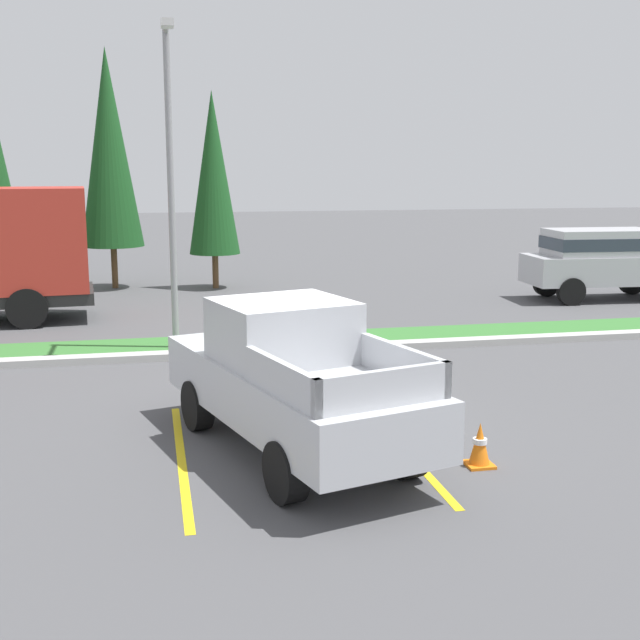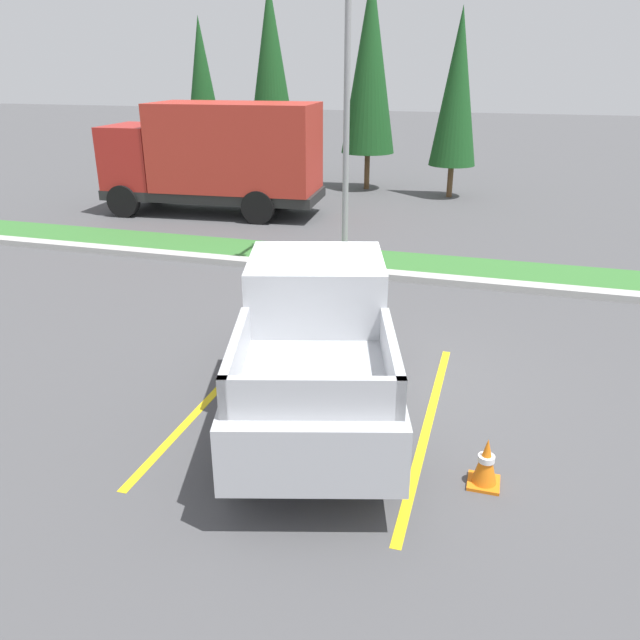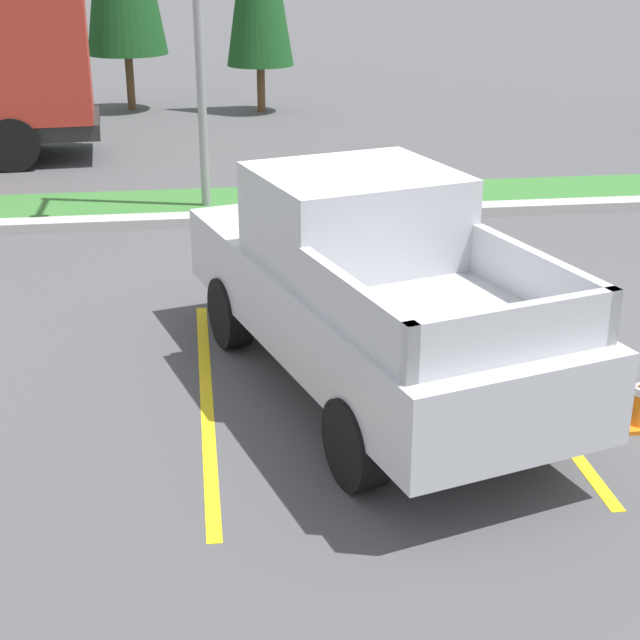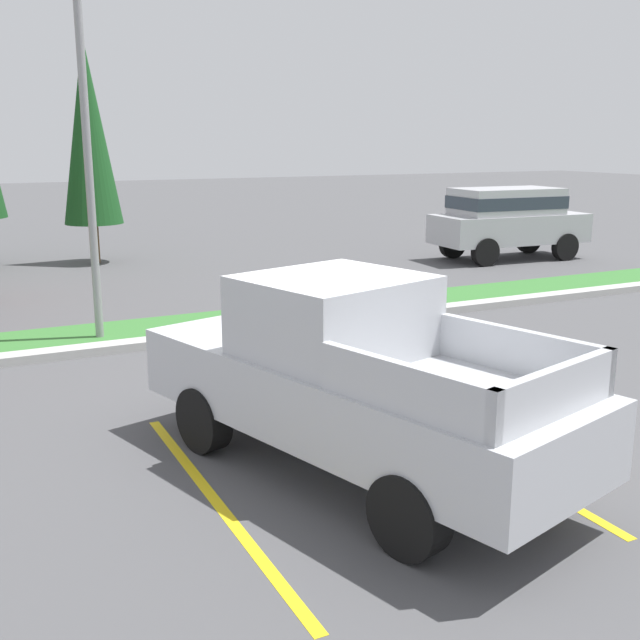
# 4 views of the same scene
# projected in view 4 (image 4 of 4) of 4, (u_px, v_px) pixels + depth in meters

# --- Properties ---
(ground_plane) EXTENTS (120.00, 120.00, 0.00)m
(ground_plane) POSITION_uv_depth(u_px,v_px,m) (330.00, 436.00, 9.24)
(ground_plane) COLOR #4C4C4F
(parking_line_near) EXTENTS (0.12, 4.80, 0.01)m
(parking_line_near) POSITION_uv_depth(u_px,v_px,m) (215.00, 500.00, 7.61)
(parking_line_near) COLOR yellow
(parking_line_near) RESTS_ON ground
(parking_line_far) EXTENTS (0.12, 4.80, 0.01)m
(parking_line_far) POSITION_uv_depth(u_px,v_px,m) (469.00, 446.00, 8.94)
(parking_line_far) COLOR yellow
(parking_line_far) RESTS_ON ground
(curb_strip) EXTENTS (56.00, 0.40, 0.15)m
(curb_strip) POSITION_uv_depth(u_px,v_px,m) (202.00, 337.00, 13.59)
(curb_strip) COLOR #B2B2AD
(curb_strip) RESTS_ON ground
(grass_median) EXTENTS (56.00, 1.80, 0.06)m
(grass_median) POSITION_uv_depth(u_px,v_px,m) (185.00, 326.00, 14.57)
(grass_median) COLOR #387533
(grass_median) RESTS_ON ground
(pickup_truck_main) EXTENTS (3.26, 5.54, 2.10)m
(pickup_truck_main) POSITION_uv_depth(u_px,v_px,m) (350.00, 378.00, 8.08)
(pickup_truck_main) COLOR black
(pickup_truck_main) RESTS_ON ground
(suv_distant) EXTENTS (4.70, 2.17, 2.10)m
(suv_distant) POSITION_uv_depth(u_px,v_px,m) (508.00, 218.00, 22.62)
(suv_distant) COLOR black
(suv_distant) RESTS_ON ground
(street_light) EXTENTS (0.24, 1.49, 6.73)m
(street_light) POSITION_uv_depth(u_px,v_px,m) (87.00, 113.00, 12.67)
(street_light) COLOR gray
(street_light) RESTS_ON ground
(cypress_tree_right_inner) EXTENTS (1.64, 1.64, 6.30)m
(cypress_tree_right_inner) POSITION_uv_depth(u_px,v_px,m) (88.00, 131.00, 21.41)
(cypress_tree_right_inner) COLOR brown
(cypress_tree_right_inner) RESTS_ON ground
(traffic_cone) EXTENTS (0.36, 0.36, 0.60)m
(traffic_cone) POSITION_uv_depth(u_px,v_px,m) (590.00, 444.00, 8.27)
(traffic_cone) COLOR orange
(traffic_cone) RESTS_ON ground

